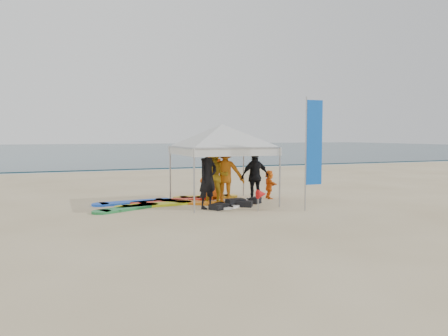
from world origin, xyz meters
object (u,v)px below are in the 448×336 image
person_black_a (208,177)px  person_orange_a (225,173)px  person_seated (269,184)px  marker_pennant (262,194)px  surfboard_spread (176,202)px  person_orange_b (213,171)px  canopy_tent (222,125)px  person_yellow (215,176)px  person_black_b (255,176)px  feather_flag (313,144)px

person_black_a → person_orange_a: size_ratio=0.98×
person_seated → marker_pennant: bearing=158.3°
surfboard_spread → marker_pennant: bearing=-48.8°
person_orange_b → person_black_a: bearing=46.6°
person_black_a → canopy_tent: canopy_tent is taller
person_yellow → canopy_tent: canopy_tent is taller
person_black_b → surfboard_spread: bearing=-17.2°
person_orange_b → feather_flag: size_ratio=0.58×
person_black_a → person_yellow: size_ratio=1.08×
person_yellow → person_seated: size_ratio=1.80×
person_orange_b → feather_flag: (1.97, -3.11, 0.99)m
person_orange_a → surfboard_spread: bearing=10.9°
person_black_b → surfboard_spread: size_ratio=0.32×
person_black_b → feather_flag: feather_flag is taller
person_black_a → surfboard_spread: 1.69m
person_yellow → person_orange_a: (0.42, 0.20, 0.09)m
person_seated → person_black_a: bearing=124.1°
feather_flag → person_orange_a: bearing=127.9°
person_yellow → marker_pennant: person_yellow is taller
person_orange_b → person_orange_a: bearing=82.1°
person_black_a → person_black_b: (1.87, 0.64, -0.11)m
person_black_a → person_orange_a: bearing=15.0°
person_yellow → person_orange_a: 0.48m
marker_pennant → surfboard_spread: (-1.97, 2.25, -0.46)m
person_black_b → person_black_a: bearing=15.5°
feather_flag → surfboard_spread: (-3.43, 2.65, -1.91)m
person_orange_a → surfboard_spread: (-1.60, 0.30, -0.94)m
person_black_a → person_seated: (2.67, 1.17, -0.46)m
person_yellow → person_orange_b: (0.28, 0.97, 0.07)m
person_orange_a → canopy_tent: size_ratio=0.50×
person_yellow → surfboard_spread: bearing=-176.0°
person_yellow → feather_flag: size_ratio=0.54×
person_seated → surfboard_spread: 3.36m
person_black_b → person_seated: person_black_b is taller
person_black_a → person_orange_a: person_orange_a is taller
feather_flag → marker_pennant: bearing=164.5°
surfboard_spread → person_yellow: bearing=-23.4°
canopy_tent → person_orange_b: bearing=88.2°
person_yellow → feather_flag: bearing=-16.3°
person_orange_b → marker_pennant: size_ratio=3.01×
person_orange_a → surfboard_spread: person_orange_a is taller
surfboard_spread → person_orange_b: bearing=17.5°
canopy_tent → surfboard_spread: bearing=162.3°
feather_flag → surfboard_spread: feather_flag is taller
person_orange_a → person_seated: person_orange_a is taller
person_black_a → feather_flag: (2.77, -1.39, 0.99)m
person_orange_a → person_seated: size_ratio=1.97×
person_seated → marker_pennant: person_seated is taller
person_orange_a → person_black_b: 0.99m
person_yellow → person_seated: bearing=38.5°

